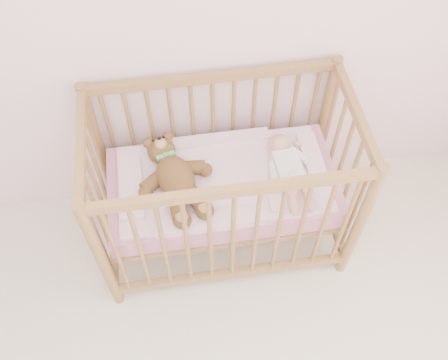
{
  "coord_description": "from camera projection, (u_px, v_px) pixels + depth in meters",
  "views": [
    {
      "loc": [
        0.02,
        0.08,
        2.71
      ],
      "look_at": [
        0.25,
        1.55,
        0.62
      ],
      "focal_mm": 40.0,
      "sensor_mm": 36.0,
      "label": 1
    }
  ],
  "objects": [
    {
      "name": "crib",
      "position": [
        223.0,
        185.0,
        2.69
      ],
      "size": [
        1.36,
        0.76,
        1.0
      ],
      "primitive_type": null,
      "color": "olive",
      "rests_on": "floor"
    },
    {
      "name": "baby",
      "position": [
        288.0,
        166.0,
        2.6
      ],
      "size": [
        0.29,
        0.53,
        0.12
      ],
      "primitive_type": null,
      "rotation": [
        0.0,
        0.0,
        0.08
      ],
      "color": "white",
      "rests_on": "blanket"
    },
    {
      "name": "teddy_bear",
      "position": [
        176.0,
        178.0,
        2.54
      ],
      "size": [
        0.57,
        0.69,
        0.16
      ],
      "primitive_type": null,
      "rotation": [
        0.0,
        0.0,
        0.29
      ],
      "color": "brown",
      "rests_on": "blanket"
    },
    {
      "name": "wall_back",
      "position": [
        154.0,
        10.0,
        2.2
      ],
      "size": [
        4.0,
        0.02,
        2.7
      ],
      "primitive_type": "cube",
      "color": "white",
      "rests_on": "floor"
    },
    {
      "name": "blanket",
      "position": [
        223.0,
        179.0,
        2.64
      ],
      "size": [
        1.1,
        0.58,
        0.06
      ],
      "primitive_type": null,
      "color": "#F5A9C4",
      "rests_on": "mattress"
    },
    {
      "name": "mattress",
      "position": [
        223.0,
        187.0,
        2.7
      ],
      "size": [
        1.22,
        0.62,
        0.13
      ],
      "primitive_type": "cube",
      "color": "pink",
      "rests_on": "crib"
    }
  ]
}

